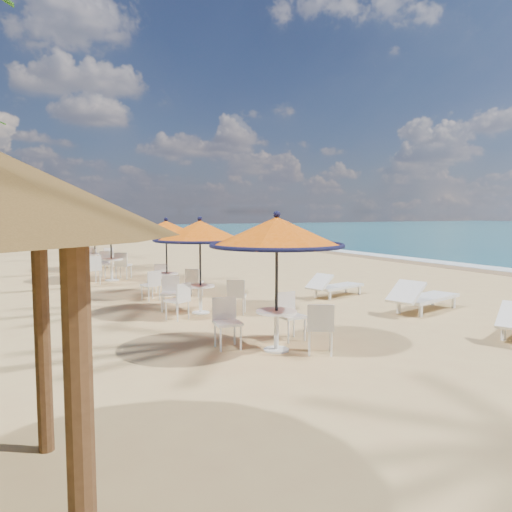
{
  "coord_description": "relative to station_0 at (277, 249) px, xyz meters",
  "views": [
    {
      "loc": [
        -8.71,
        -6.78,
        2.34
      ],
      "look_at": [
        -2.8,
        4.53,
        1.2
      ],
      "focal_mm": 35.0,
      "sensor_mm": 36.0,
      "label": 1
    }
  ],
  "objects": [
    {
      "name": "station_0",
      "position": [
        0.0,
        0.0,
        0.0
      ],
      "size": [
        2.26,
        2.26,
        2.35
      ],
      "color": "black",
      "rests_on": "ground"
    },
    {
      "name": "ground",
      "position": [
        4.56,
        -0.39,
        -1.72
      ],
      "size": [
        160.0,
        160.0,
        0.0
      ],
      "primitive_type": "plane",
      "color": "tan",
      "rests_on": "ground"
    },
    {
      "name": "lounger_far",
      "position": [
        4.04,
        3.87,
        -1.41
      ],
      "size": [
        1.96,
        1.05,
        0.67
      ],
      "rotation": [
        0.0,
        0.0,
        0.26
      ],
      "color": "white",
      "rests_on": "ground"
    },
    {
      "name": "foam_strip",
      "position": [
        13.86,
        9.61,
        -1.72
      ],
      "size": [
        1.2,
        140.0,
        0.04
      ],
      "primitive_type": "cube",
      "color": "white",
      "rests_on": "ground"
    },
    {
      "name": "station_1",
      "position": [
        -0.05,
        3.46,
        -0.09
      ],
      "size": [
        2.14,
        2.14,
        2.23
      ],
      "color": "black",
      "rests_on": "ground"
    },
    {
      "name": "station_2",
      "position": [
        0.03,
        6.16,
        -0.13
      ],
      "size": [
        2.09,
        2.13,
        2.18
      ],
      "color": "black",
      "rests_on": "ground"
    },
    {
      "name": "lounger_mid",
      "position": [
        4.61,
        1.21,
        -1.35
      ],
      "size": [
        2.29,
        1.22,
        0.78
      ],
      "rotation": [
        0.0,
        0.0,
        0.26
      ],
      "color": "white",
      "rests_on": "ground"
    },
    {
      "name": "station_3",
      "position": [
        -0.73,
        10.0,
        0.16
      ],
      "size": [
        2.46,
        2.46,
        2.57
      ],
      "color": "black",
      "rests_on": "ground"
    },
    {
      "name": "station_4",
      "position": [
        -0.63,
        13.48,
        -0.04
      ],
      "size": [
        2.2,
        2.2,
        2.29
      ],
      "color": "black",
      "rests_on": "ground"
    },
    {
      "name": "wetsand_band",
      "position": [
        12.96,
        9.61,
        -1.72
      ],
      "size": [
        1.4,
        140.0,
        0.02
      ],
      "primitive_type": "cube",
      "color": "olive",
      "rests_on": "ground"
    },
    {
      "name": "person",
      "position": [
        9.09,
        20.69,
        -1.23
      ],
      "size": [
        0.29,
        0.39,
        0.97
      ],
      "primitive_type": "imported",
      "rotation": [
        0.0,
        0.0,
        1.41
      ],
      "color": "#8D5A47",
      "rests_on": "ground"
    }
  ]
}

